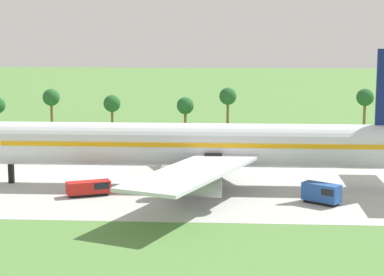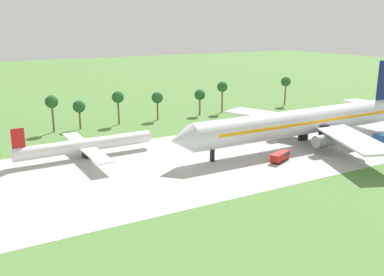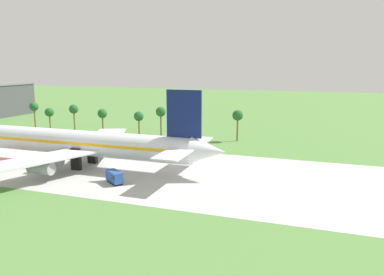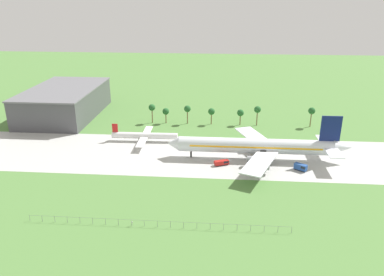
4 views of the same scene
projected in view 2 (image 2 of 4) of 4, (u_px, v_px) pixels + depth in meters
name	position (u px, v px, depth m)	size (l,w,h in m)	color
ground_plane	(184.00, 163.00, 94.12)	(600.00, 600.00, 0.00)	#517F3D
taxiway_strip	(184.00, 163.00, 94.12)	(320.00, 44.00, 0.02)	#B2B2AD
jet_airliner	(310.00, 121.00, 107.10)	(77.35, 54.84, 20.01)	silver
regional_aircraft	(85.00, 145.00, 97.31)	(31.51, 28.37, 8.51)	white
baggage_tug	(280.00, 156.00, 95.01)	(6.28, 4.16, 2.04)	black
fuel_truck	(384.00, 139.00, 107.58)	(5.23, 4.54, 2.72)	black
palm_tree_row	(167.00, 95.00, 135.61)	(88.40, 3.60, 10.63)	brown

